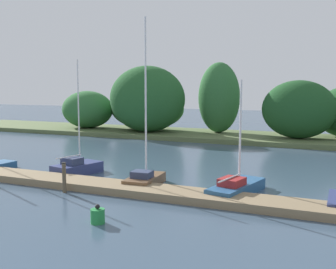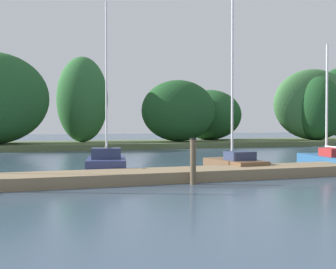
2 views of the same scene
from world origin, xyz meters
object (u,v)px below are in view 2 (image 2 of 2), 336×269
at_px(sailboat_2, 107,164).
at_px(sailboat_3, 234,162).
at_px(mooring_piling_1, 193,161).
at_px(sailboat_4, 328,160).

relative_size(sailboat_2, sailboat_3, 0.77).
xyz_separation_m(sailboat_3, mooring_piling_1, (-2.82, -2.70, 0.31)).
height_order(sailboat_3, mooring_piling_1, sailboat_3).
distance_m(sailboat_4, mooring_piling_1, 7.98).
height_order(sailboat_2, sailboat_3, sailboat_3).
bearing_deg(sailboat_3, mooring_piling_1, 129.09).
bearing_deg(sailboat_3, sailboat_2, 73.59).
relative_size(sailboat_3, mooring_piling_1, 5.78).
bearing_deg(sailboat_3, sailboat_4, -91.69).
distance_m(sailboat_3, mooring_piling_1, 3.92).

